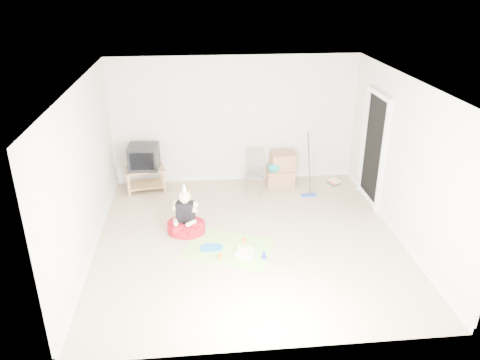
{
  "coord_description": "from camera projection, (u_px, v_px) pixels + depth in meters",
  "views": [
    {
      "loc": [
        -0.79,
        -6.65,
        4.06
      ],
      "look_at": [
        -0.1,
        0.4,
        0.9
      ],
      "focal_mm": 35.0,
      "sensor_mm": 36.0,
      "label": 1
    }
  ],
  "objects": [
    {
      "name": "seated_woman",
      "position": [
        186.0,
        221.0,
        7.9
      ],
      "size": [
        0.78,
        0.78,
        0.93
      ],
      "color": "#A70F1B",
      "rests_on": "ground"
    },
    {
      "name": "crt_tv",
      "position": [
        144.0,
        157.0,
        9.23
      ],
      "size": [
        0.61,
        0.52,
        0.49
      ],
      "primitive_type": "cube",
      "rotation": [
        0.0,
        0.0,
        -0.08
      ],
      "color": "black",
      "rests_on": "tv_stand"
    },
    {
      "name": "ground",
      "position": [
        248.0,
        239.0,
        7.77
      ],
      "size": [
        5.0,
        5.0,
        0.0
      ],
      "primitive_type": "plane",
      "color": "tan",
      "rests_on": "ground"
    },
    {
      "name": "folding_chair",
      "position": [
        254.0,
        175.0,
        9.24
      ],
      "size": [
        0.45,
        0.44,
        0.8
      ],
      "color": "gray",
      "rests_on": "ground"
    },
    {
      "name": "blue_plate_near",
      "position": [
        215.0,
        247.0,
        7.51
      ],
      "size": [
        0.27,
        0.27,
        0.01
      ],
      "primitive_type": "cylinder",
      "rotation": [
        0.0,
        0.0,
        -0.12
      ],
      "color": "blue",
      "rests_on": "party_mat"
    },
    {
      "name": "party_mat",
      "position": [
        229.0,
        248.0,
        7.51
      ],
      "size": [
        1.63,
        1.42,
        0.01
      ],
      "primitive_type": "cube",
      "rotation": [
        0.0,
        0.0,
        -0.38
      ],
      "color": "#FF3581",
      "rests_on": "ground"
    },
    {
      "name": "orange_cup_near",
      "position": [
        244.0,
        240.0,
        7.66
      ],
      "size": [
        0.07,
        0.07,
        0.07
      ],
      "primitive_type": "cylinder",
      "rotation": [
        0.0,
        0.0,
        -0.06
      ],
      "color": "orange",
      "rests_on": "party_mat"
    },
    {
      "name": "book_pile",
      "position": [
        334.0,
        182.0,
        9.78
      ],
      "size": [
        0.27,
        0.31,
        0.09
      ],
      "color": "#236A4A",
      "rests_on": "ground"
    },
    {
      "name": "blue_party_hat",
      "position": [
        264.0,
        254.0,
        7.22
      ],
      "size": [
        0.1,
        0.1,
        0.14
      ],
      "primitive_type": "cone",
      "rotation": [
        0.0,
        0.0,
        0.04
      ],
      "color": "#1B32BF",
      "rests_on": "party_mat"
    },
    {
      "name": "birthday_cake",
      "position": [
        245.0,
        254.0,
        7.28
      ],
      "size": [
        0.35,
        0.32,
        0.14
      ],
      "color": "silver",
      "rests_on": "party_mat"
    },
    {
      "name": "blue_plate_far",
      "position": [
        207.0,
        248.0,
        7.49
      ],
      "size": [
        0.36,
        0.36,
        0.01
      ],
      "primitive_type": "cylinder",
      "rotation": [
        0.0,
        0.0,
        -0.69
      ],
      "color": "blue",
      "rests_on": "party_mat"
    },
    {
      "name": "orange_cup_far",
      "position": [
        220.0,
        256.0,
        7.21
      ],
      "size": [
        0.07,
        0.07,
        0.08
      ],
      "primitive_type": "cylinder",
      "rotation": [
        0.0,
        0.0,
        0.05
      ],
      "color": "orange",
      "rests_on": "party_mat"
    },
    {
      "name": "tv_stand",
      "position": [
        146.0,
        177.0,
        9.41
      ],
      "size": [
        0.82,
        0.58,
        0.47
      ],
      "color": "#AB7F4D",
      "rests_on": "ground"
    },
    {
      "name": "doorway_recess",
      "position": [
        374.0,
        151.0,
        8.66
      ],
      "size": [
        0.02,
        0.9,
        2.05
      ],
      "primitive_type": "cube",
      "color": "black",
      "rests_on": "ground"
    },
    {
      "name": "cardboard_boxes",
      "position": [
        281.0,
        170.0,
        9.59
      ],
      "size": [
        0.57,
        0.44,
        0.7
      ],
      "color": "#9E734C",
      "rests_on": "ground"
    },
    {
      "name": "floor_mop",
      "position": [
        310.0,
        184.0,
        9.15
      ],
      "size": [
        0.3,
        0.4,
        1.2
      ],
      "color": "blue",
      "rests_on": "ground"
    }
  ]
}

